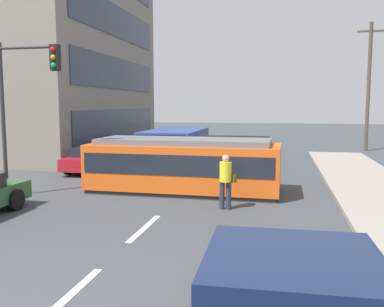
% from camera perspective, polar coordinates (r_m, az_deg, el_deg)
% --- Properties ---
extents(ground_plane, '(120.00, 120.00, 0.00)m').
position_cam_1_polar(ground_plane, '(14.75, -1.54, -5.73)').
color(ground_plane, '#3D4247').
extents(lane_stripe_1, '(0.16, 2.40, 0.01)m').
position_cam_1_polar(lane_stripe_1, '(7.58, -16.53, -18.24)').
color(lane_stripe_1, silver).
rests_on(lane_stripe_1, ground).
extents(lane_stripe_2, '(0.16, 2.40, 0.01)m').
position_cam_1_polar(lane_stripe_2, '(11.02, -6.46, -10.03)').
color(lane_stripe_2, silver).
rests_on(lane_stripe_2, ground).
extents(lane_stripe_3, '(0.16, 2.40, 0.01)m').
position_cam_1_polar(lane_stripe_3, '(21.22, 2.67, -1.92)').
color(lane_stripe_3, silver).
rests_on(lane_stripe_3, ground).
extents(lane_stripe_4, '(0.16, 2.40, 0.01)m').
position_cam_1_polar(lane_stripe_4, '(27.11, 4.71, -0.07)').
color(lane_stripe_4, silver).
rests_on(lane_stripe_4, ground).
extents(corner_building, '(14.48, 15.06, 19.20)m').
position_cam_1_polar(corner_building, '(31.44, -23.01, 17.94)').
color(corner_building, gray).
rests_on(corner_building, ground).
extents(streetcar_tram, '(6.91, 2.63, 1.95)m').
position_cam_1_polar(streetcar_tram, '(15.26, -1.11, -1.48)').
color(streetcar_tram, '#E55918').
rests_on(streetcar_tram, ground).
extents(city_bus, '(2.55, 5.08, 1.94)m').
position_cam_1_polar(city_bus, '(20.79, -2.32, 0.94)').
color(city_bus, '#304489').
rests_on(city_bus, ground).
extents(pedestrian_crossing, '(0.51, 0.36, 1.67)m').
position_cam_1_polar(pedestrian_crossing, '(12.71, 4.61, -3.42)').
color(pedestrian_crossing, '#282E3D').
rests_on(pedestrian_crossing, ground).
extents(parked_sedan_far, '(2.14, 4.56, 1.19)m').
position_cam_1_polar(parked_sedan_far, '(20.69, -12.54, -0.56)').
color(parked_sedan_far, '#A81721').
rests_on(parked_sedan_far, ground).
extents(traffic_light_mast, '(2.24, 0.33, 5.23)m').
position_cam_1_polar(traffic_light_mast, '(15.21, -21.92, 7.88)').
color(traffic_light_mast, '#333333').
rests_on(traffic_light_mast, ground).
extents(utility_pole_far, '(1.80, 0.24, 8.69)m').
position_cam_1_polar(utility_pole_far, '(31.34, 22.89, 8.62)').
color(utility_pole_far, brown).
rests_on(utility_pole_far, ground).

